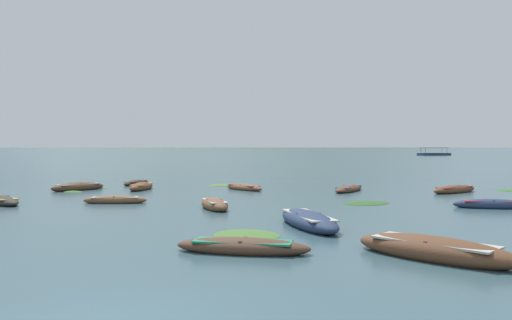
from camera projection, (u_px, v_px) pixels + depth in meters
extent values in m
plane|color=#385660|center=(291.00, 147.00, 1503.60)|extent=(6000.00, 6000.00, 0.00)
cone|color=slate|center=(170.00, 106.00, 2240.78)|extent=(1441.12, 1441.12, 356.03)
cone|color=#56665B|center=(309.00, 97.00, 1995.56)|extent=(1267.41, 1267.41, 387.01)
ellipsoid|color=navy|center=(492.00, 205.00, 23.10)|extent=(3.45, 1.24, 0.52)
cube|color=#B22D28|center=(492.00, 201.00, 23.10)|extent=(2.48, 0.89, 0.05)
cube|color=navy|center=(492.00, 200.00, 23.09)|extent=(0.15, 0.60, 0.04)
ellipsoid|color=#2D2826|center=(1.00, 201.00, 24.93)|extent=(3.69, 3.57, 0.50)
cube|color=olive|center=(1.00, 197.00, 24.92)|extent=(2.66, 2.57, 0.05)
cube|color=#2D2826|center=(1.00, 196.00, 24.92)|extent=(0.57, 0.60, 0.04)
ellipsoid|color=brown|center=(115.00, 200.00, 25.16)|extent=(3.18, 1.17, 0.47)
cube|color=#B7B2A3|center=(115.00, 197.00, 25.16)|extent=(2.29, 0.84, 0.05)
cube|color=brown|center=(115.00, 196.00, 25.15)|extent=(0.14, 0.59, 0.04)
ellipsoid|color=#2D2826|center=(136.00, 183.00, 37.06)|extent=(1.51, 3.26, 0.45)
cube|color=#B22D28|center=(136.00, 181.00, 37.05)|extent=(1.09, 2.35, 0.05)
cube|color=#2D2826|center=(136.00, 180.00, 37.05)|extent=(0.61, 0.20, 0.04)
ellipsoid|color=brown|center=(141.00, 187.00, 32.88)|extent=(1.16, 3.38, 0.59)
cube|color=orange|center=(141.00, 184.00, 32.88)|extent=(0.84, 2.44, 0.05)
cube|color=brown|center=(141.00, 183.00, 32.88)|extent=(0.70, 0.11, 0.04)
ellipsoid|color=navy|center=(308.00, 221.00, 17.88)|extent=(2.64, 4.78, 0.66)
cube|color=#B7B2A3|center=(308.00, 215.00, 17.87)|extent=(1.90, 3.44, 0.05)
cube|color=navy|center=(308.00, 214.00, 17.87)|extent=(0.87, 0.35, 0.04)
ellipsoid|color=brown|center=(244.00, 188.00, 32.83)|extent=(3.09, 3.25, 0.48)
cube|color=#B22D28|center=(244.00, 185.00, 32.82)|extent=(2.22, 2.34, 0.05)
cube|color=brown|center=(244.00, 184.00, 32.82)|extent=(0.56, 0.52, 0.04)
ellipsoid|color=brown|center=(349.00, 189.00, 31.79)|extent=(2.64, 4.07, 0.48)
cube|color=#28519E|center=(349.00, 187.00, 31.78)|extent=(1.90, 2.93, 0.05)
cube|color=brown|center=(349.00, 186.00, 31.78)|extent=(0.70, 0.38, 0.04)
ellipsoid|color=brown|center=(214.00, 205.00, 22.93)|extent=(2.06, 3.24, 0.59)
cube|color=#B7B2A3|center=(214.00, 201.00, 22.93)|extent=(1.48, 2.33, 0.05)
cube|color=brown|center=(214.00, 200.00, 22.93)|extent=(0.66, 0.32, 0.04)
ellipsoid|color=#4C3323|center=(243.00, 247.00, 13.50)|extent=(3.72, 1.50, 0.48)
cube|color=#197A56|center=(243.00, 241.00, 13.49)|extent=(2.68, 1.08, 0.05)
cube|color=#4C3323|center=(243.00, 240.00, 13.49)|extent=(0.17, 0.72, 0.04)
ellipsoid|color=#4C3323|center=(78.00, 187.00, 32.54)|extent=(3.10, 3.73, 0.64)
cube|color=#B7B2A3|center=(78.00, 184.00, 32.53)|extent=(2.23, 2.69, 0.05)
cube|color=#4C3323|center=(78.00, 183.00, 32.53)|extent=(0.74, 0.54, 0.04)
ellipsoid|color=brown|center=(455.00, 190.00, 30.84)|extent=(3.73, 3.45, 0.57)
cube|color=#B22D28|center=(455.00, 187.00, 30.84)|extent=(2.68, 2.48, 0.05)
cube|color=brown|center=(455.00, 186.00, 30.84)|extent=(0.52, 0.57, 0.04)
ellipsoid|color=brown|center=(434.00, 250.00, 12.79)|extent=(4.09, 3.83, 0.69)
cube|color=#B7B2A3|center=(434.00, 242.00, 12.78)|extent=(2.95, 2.75, 0.05)
cube|color=brown|center=(434.00, 240.00, 12.78)|extent=(0.67, 0.75, 0.04)
cube|color=navy|center=(434.00, 155.00, 152.65)|extent=(9.79, 5.83, 0.90)
cylinder|color=#4C4742|center=(442.00, 151.00, 154.61)|extent=(0.10, 0.10, 1.80)
cylinder|color=#4C4742|center=(447.00, 151.00, 151.92)|extent=(0.10, 0.10, 1.80)
cylinder|color=#4C4742|center=(421.00, 151.00, 153.32)|extent=(0.10, 0.10, 1.80)
cylinder|color=#4C4742|center=(425.00, 151.00, 150.62)|extent=(0.10, 0.10, 1.80)
cube|color=#334C75|center=(434.00, 148.00, 152.59)|extent=(8.22, 4.89, 0.12)
ellipsoid|color=#477033|center=(95.00, 188.00, 33.96)|extent=(2.19, 2.28, 0.14)
ellipsoid|color=#2D5628|center=(366.00, 203.00, 25.00)|extent=(3.15, 3.05, 0.14)
ellipsoid|color=#38662D|center=(510.00, 191.00, 32.27)|extent=(2.47, 2.53, 0.14)
ellipsoid|color=#38662D|center=(73.00, 192.00, 31.24)|extent=(1.77, 1.70, 0.14)
ellipsoid|color=#477033|center=(223.00, 185.00, 36.61)|extent=(2.47, 2.74, 0.14)
ellipsoid|color=#477033|center=(247.00, 235.00, 16.07)|extent=(2.98, 3.04, 0.14)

